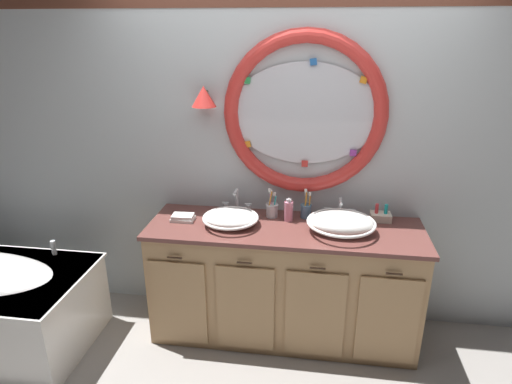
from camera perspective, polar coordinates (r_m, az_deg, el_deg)
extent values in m
plane|color=gray|center=(3.26, 2.34, -20.50)|extent=(14.00, 14.00, 0.00)
cube|color=silver|center=(3.16, 3.82, 5.09)|extent=(6.40, 0.08, 2.60)
cube|color=brown|center=(3.00, 4.24, 23.95)|extent=(6.27, 0.01, 0.09)
ellipsoid|color=silver|center=(3.03, 6.39, 10.13)|extent=(1.02, 0.02, 0.70)
torus|color=red|center=(3.02, 6.39, 10.11)|extent=(1.12, 0.10, 1.12)
cube|color=purple|center=(3.04, 16.20, 9.60)|extent=(0.05, 0.01, 0.05)
cube|color=orange|center=(2.99, 13.98, 14.13)|extent=(0.05, 0.01, 0.05)
cube|color=#2866B7|center=(2.97, 7.57, 16.63)|extent=(0.05, 0.01, 0.05)
cube|color=green|center=(3.02, -1.19, 14.48)|extent=(0.05, 0.01, 0.05)
cube|color=red|center=(3.08, -3.27, 9.64)|extent=(0.05, 0.01, 0.05)
cube|color=orange|center=(3.10, -1.12, 6.29)|extent=(0.05, 0.01, 0.05)
cube|color=red|center=(3.10, 6.43, 3.73)|extent=(0.04, 0.01, 0.04)
cube|color=purple|center=(3.08, 12.66, 5.04)|extent=(0.04, 0.01, 0.04)
cylinder|color=#4C3823|center=(3.08, -6.67, 12.90)|extent=(0.02, 0.09, 0.02)
cone|color=red|center=(3.03, -6.90, 12.39)|extent=(0.17, 0.17, 0.14)
cube|color=tan|center=(3.22, 3.64, -11.81)|extent=(1.86, 0.57, 0.84)
cube|color=brown|center=(3.01, 3.83, -4.81)|extent=(1.90, 0.60, 0.03)
cube|color=brown|center=(3.29, 4.19, -3.95)|extent=(1.86, 0.02, 0.11)
cube|color=tan|center=(3.12, -10.15, -14.19)|extent=(0.39, 0.02, 0.64)
cylinder|color=#422D1E|center=(2.92, -10.67, -8.50)|extent=(0.10, 0.01, 0.01)
cube|color=tan|center=(3.02, -1.42, -15.13)|extent=(0.39, 0.02, 0.64)
cylinder|color=#422D1E|center=(2.82, -1.53, -9.31)|extent=(0.10, 0.01, 0.01)
cube|color=tan|center=(3.00, 7.75, -15.75)|extent=(0.39, 0.02, 0.64)
cylinder|color=#422D1E|center=(2.79, 8.11, -9.91)|extent=(0.10, 0.01, 0.01)
cube|color=tan|center=(3.04, 16.92, -15.98)|extent=(0.39, 0.02, 0.64)
cylinder|color=#422D1E|center=(2.83, 17.72, -10.23)|extent=(0.10, 0.01, 0.01)
cylinder|color=silver|center=(3.58, -25.10, -6.63)|extent=(0.04, 0.04, 0.11)
ellipsoid|color=white|center=(3.00, -3.37, -3.45)|extent=(0.37, 0.29, 0.11)
torus|color=white|center=(3.00, -3.37, -3.40)|extent=(0.39, 0.39, 0.02)
cylinder|color=silver|center=(3.00, -3.37, -3.40)|extent=(0.03, 0.03, 0.01)
ellipsoid|color=white|center=(2.95, 11.14, -4.00)|extent=(0.44, 0.29, 0.13)
torus|color=white|center=(2.95, 11.15, -3.94)|extent=(0.46, 0.46, 0.02)
cylinder|color=silver|center=(2.95, 11.15, -3.94)|extent=(0.03, 0.03, 0.01)
cylinder|color=silver|center=(3.23, -2.52, -2.42)|extent=(0.05, 0.05, 0.02)
cylinder|color=silver|center=(3.20, -2.54, -1.03)|extent=(0.02, 0.02, 0.15)
sphere|color=silver|center=(3.17, -2.56, 0.23)|extent=(0.03, 0.03, 0.03)
cylinder|color=silver|center=(3.13, -2.72, -0.06)|extent=(0.02, 0.09, 0.02)
cylinder|color=silver|center=(3.24, -4.01, -2.01)|extent=(0.04, 0.04, 0.06)
cylinder|color=silver|center=(3.21, -1.03, -2.18)|extent=(0.04, 0.04, 0.06)
cube|color=silver|center=(3.23, -4.02, -1.45)|extent=(0.05, 0.01, 0.01)
cube|color=silver|center=(3.20, -1.03, -1.62)|extent=(0.05, 0.01, 0.01)
cylinder|color=silver|center=(3.19, 10.91, -3.14)|extent=(0.05, 0.05, 0.02)
cylinder|color=silver|center=(3.16, 10.99, -1.95)|extent=(0.02, 0.02, 0.12)
sphere|color=silver|center=(3.14, 11.07, -0.91)|extent=(0.03, 0.03, 0.03)
cylinder|color=silver|center=(3.09, 11.10, -1.24)|extent=(0.02, 0.10, 0.02)
cylinder|color=silver|center=(3.18, 9.39, -2.74)|extent=(0.04, 0.04, 0.06)
cylinder|color=silver|center=(3.19, 12.47, -2.89)|extent=(0.04, 0.04, 0.06)
cube|color=silver|center=(3.16, 9.42, -2.17)|extent=(0.05, 0.01, 0.01)
cube|color=silver|center=(3.17, 12.52, -2.32)|extent=(0.05, 0.01, 0.01)
cylinder|color=silver|center=(3.13, 2.11, -2.45)|extent=(0.08, 0.08, 0.09)
torus|color=silver|center=(3.11, 2.12, -1.65)|extent=(0.09, 0.09, 0.01)
cylinder|color=#19ADB2|center=(3.11, 2.43, -1.79)|extent=(0.03, 0.03, 0.15)
cube|color=white|center=(3.08, 2.45, -0.28)|extent=(0.02, 0.02, 0.03)
cylinder|color=pink|center=(3.13, 1.97, -1.58)|extent=(0.02, 0.02, 0.16)
cube|color=white|center=(3.09, 1.99, 0.00)|extent=(0.02, 0.02, 0.02)
cylinder|color=orange|center=(3.10, 1.79, -1.57)|extent=(0.04, 0.02, 0.19)
cube|color=white|center=(3.06, 1.81, 0.24)|extent=(0.02, 0.02, 0.02)
cylinder|color=slate|center=(3.14, 6.59, -2.53)|extent=(0.08, 0.08, 0.10)
torus|color=slate|center=(3.12, 6.62, -1.72)|extent=(0.08, 0.08, 0.01)
cylinder|color=orange|center=(3.12, 7.03, -1.81)|extent=(0.02, 0.04, 0.16)
cube|color=white|center=(3.09, 7.10, -0.26)|extent=(0.02, 0.02, 0.03)
cylinder|color=orange|center=(3.13, 6.53, -1.78)|extent=(0.02, 0.03, 0.15)
cube|color=white|center=(3.10, 6.60, -0.29)|extent=(0.02, 0.01, 0.02)
cylinder|color=orange|center=(3.10, 6.51, -1.62)|extent=(0.02, 0.03, 0.19)
cube|color=white|center=(3.07, 6.58, 0.20)|extent=(0.02, 0.02, 0.02)
cylinder|color=pink|center=(3.07, 4.31, -2.52)|extent=(0.06, 0.06, 0.14)
cylinder|color=silver|center=(3.03, 4.35, -1.10)|extent=(0.04, 0.04, 0.02)
cylinder|color=silver|center=(3.01, 4.34, -0.98)|extent=(0.01, 0.04, 0.01)
cube|color=white|center=(3.13, -9.59, -3.52)|extent=(0.16, 0.11, 0.02)
cube|color=white|center=(3.12, -9.61, -3.15)|extent=(0.15, 0.11, 0.02)
cube|color=beige|center=(3.20, 16.08, -3.16)|extent=(0.14, 0.11, 0.05)
cylinder|color=#E0383D|center=(3.17, 15.62, -2.11)|extent=(0.02, 0.02, 0.07)
cylinder|color=#19ADB2|center=(3.18, 16.75, -2.16)|extent=(0.02, 0.02, 0.07)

